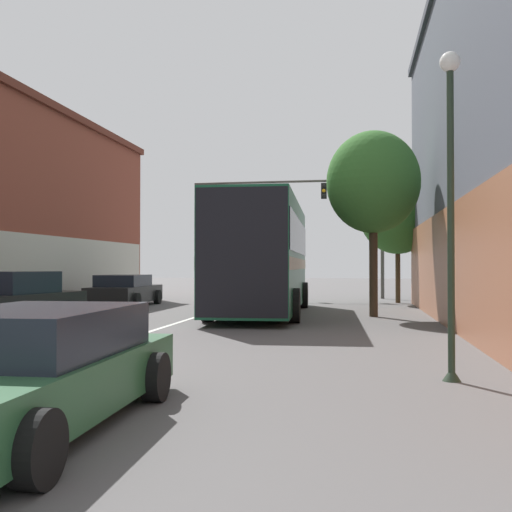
# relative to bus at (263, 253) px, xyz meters

# --- Properties ---
(lane_center_line) EXTENTS (0.14, 45.54, 0.01)m
(lane_center_line) POSITION_rel_bus_xyz_m (-1.92, -2.24, -2.09)
(lane_center_line) COLOR silver
(lane_center_line) RESTS_ON ground_plane
(bus) EXTENTS (3.14, 10.17, 3.75)m
(bus) POSITION_rel_bus_xyz_m (0.00, 0.00, 0.00)
(bus) COLOR #145133
(bus) RESTS_ON ground_plane
(hatchback_foreground) EXTENTS (2.16, 4.65, 1.19)m
(hatchback_foreground) POSITION_rel_bus_xyz_m (-0.11, -14.60, -1.52)
(hatchback_foreground) COLOR #285633
(hatchback_foreground) RESTS_ON ground_plane
(parked_car_left_near) EXTENTS (2.23, 4.66, 1.28)m
(parked_car_left_near) POSITION_rel_bus_xyz_m (-6.18, 3.08, -1.48)
(parked_car_left_near) COLOR black
(parked_car_left_near) RESTS_ON ground_plane
(parked_car_left_mid) EXTENTS (2.43, 4.27, 1.48)m
(parked_car_left_mid) POSITION_rel_bus_xyz_m (-6.24, -4.68, -1.40)
(parked_car_left_mid) COLOR black
(parked_car_left_mid) RESTS_ON ground_plane
(traffic_signal_gantry) EXTENTS (9.83, 0.36, 6.30)m
(traffic_signal_gantry) POSITION_rel_bus_xyz_m (1.07, 10.51, 2.66)
(traffic_signal_gantry) COLOR #514C47
(traffic_signal_gantry) RESTS_ON ground_plane
(street_lamp) EXTENTS (0.29, 0.29, 4.69)m
(street_lamp) POSITION_rel_bus_xyz_m (4.48, -11.30, 0.48)
(street_lamp) COLOR #233323
(street_lamp) RESTS_ON ground_plane
(street_tree_near) EXTENTS (3.02, 2.71, 6.02)m
(street_tree_near) POSITION_rel_bus_xyz_m (3.69, -0.45, 2.24)
(street_tree_near) COLOR #3D2D1E
(street_tree_near) RESTS_ON ground_plane
(street_tree_far) EXTENTS (3.45, 3.11, 5.97)m
(street_tree_far) POSITION_rel_bus_xyz_m (4.96, 7.08, 1.97)
(street_tree_far) COLOR #4C3823
(street_tree_far) RESTS_ON ground_plane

